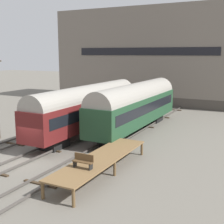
{
  "coord_description": "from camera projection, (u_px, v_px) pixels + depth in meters",
  "views": [
    {
      "loc": [
        16.82,
        -17.68,
        8.34
      ],
      "look_at": [
        2.05,
        11.18,
        2.2
      ],
      "focal_mm": 50.0,
      "sensor_mm": 36.0,
      "label": 1
    }
  ],
  "objects": [
    {
      "name": "track_middle",
      "position": [
        24.0,
        159.0,
        24.51
      ],
      "size": [
        2.6,
        60.0,
        0.26
      ],
      "color": "#4C4742",
      "rests_on": "ground"
    },
    {
      "name": "ground_plane",
      "position": [
        24.0,
        161.0,
        24.54
      ],
      "size": [
        200.0,
        200.0,
        0.0
      ],
      "primitive_type": "plane",
      "color": "#6B665B"
    },
    {
      "name": "train_car_green",
      "position": [
        136.0,
        104.0,
        33.3
      ],
      "size": [
        3.12,
        17.35,
        5.22
      ],
      "color": "black",
      "rests_on": "ground"
    },
    {
      "name": "station_platform",
      "position": [
        101.0,
        159.0,
        21.83
      ],
      "size": [
        2.44,
        10.37,
        1.15
      ],
      "color": "brown",
      "rests_on": "ground"
    },
    {
      "name": "track_right",
      "position": [
        67.0,
        168.0,
        22.67
      ],
      "size": [
        2.6,
        60.0,
        0.26
      ],
      "color": "#4C4742",
      "rests_on": "ground"
    },
    {
      "name": "bench",
      "position": [
        83.0,
        161.0,
        19.75
      ],
      "size": [
        1.4,
        0.4,
        0.91
      ],
      "color": "brown",
      "rests_on": "station_platform"
    },
    {
      "name": "train_car_maroon",
      "position": [
        88.0,
        106.0,
        32.41
      ],
      "size": [
        2.93,
        17.78,
        5.09
      ],
      "color": "black",
      "rests_on": "ground"
    },
    {
      "name": "warehouse_building",
      "position": [
        156.0,
        56.0,
        54.06
      ],
      "size": [
        33.11,
        11.35,
        15.63
      ],
      "color": "#46403A",
      "rests_on": "ground"
    }
  ]
}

